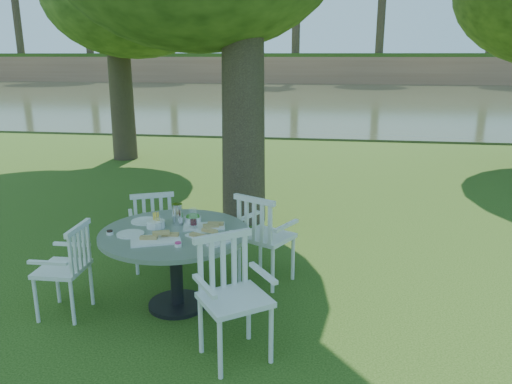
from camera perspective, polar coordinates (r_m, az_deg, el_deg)
ground at (r=5.77m, az=-0.31°, el=-8.70°), size 140.00×140.00×0.00m
table at (r=4.77m, az=-9.23°, el=-6.13°), size 1.39×1.39×0.77m
chair_ne at (r=5.18m, az=0.57°, el=-4.68°), size 0.65×0.64×0.98m
chair_nw at (r=5.66m, az=-11.69°, el=-3.61°), size 0.60×0.59×0.92m
chair_sw at (r=4.92m, az=-20.45°, el=-7.60°), size 0.43×0.46×0.88m
chair_se at (r=4.03m, az=-3.05°, el=-10.73°), size 0.68×0.67×0.99m
tableware at (r=4.74m, az=-9.17°, el=-3.85°), size 1.21×0.83×0.21m
river at (r=28.31m, az=7.14°, el=10.50°), size 100.00×28.00×0.12m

